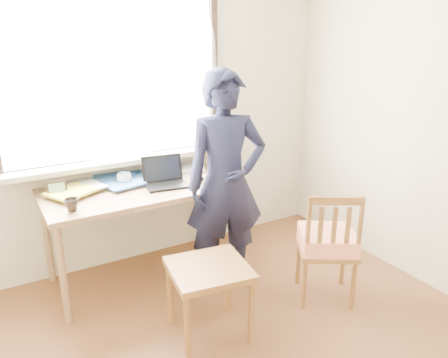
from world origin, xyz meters
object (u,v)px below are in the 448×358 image
desk (141,197)px  laptop (165,178)px  mug_dark (72,205)px  side_chair (327,242)px  work_chair (209,277)px  mug_white (124,179)px  person (226,183)px

desk → laptop: size_ratio=4.20×
mug_dark → side_chair: size_ratio=0.11×
work_chair → side_chair: bearing=-4.0°
mug_white → work_chair: size_ratio=0.20×
mug_dark → work_chair: mug_dark is taller
mug_white → person: size_ratio=0.07×
mug_dark → work_chair: (0.67, -0.67, -0.40)m
side_chair → laptop: bearing=133.7°
mug_white → mug_dark: 0.58m
desk → work_chair: (0.12, -0.89, -0.28)m
person → mug_dark: bearing=-175.8°
laptop → side_chair: 1.32m
desk → mug_white: bearing=121.8°
mug_white → side_chair: size_ratio=0.13×
laptop → person: person is taller
work_chair → person: bearing=50.0°
desk → laptop: bearing=-10.2°
mug_dark → person: size_ratio=0.06×
laptop → mug_white: bearing=148.8°
side_chair → mug_white: bearing=136.7°
laptop → work_chair: size_ratio=0.63×
mug_dark → laptop: bearing=13.7°
mug_dark → side_chair: bearing=-24.5°
mug_white → person: person is taller
desk → mug_white: (-0.08, 0.13, 0.12)m
work_chair → side_chair: side_chair is taller
laptop → mug_dark: bearing=-166.3°
laptop → mug_dark: size_ratio=3.72×
mug_dark → work_chair: 1.03m
mug_white → work_chair: 1.11m
mug_white → mug_dark: same height
work_chair → side_chair: (0.95, -0.07, 0.04)m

